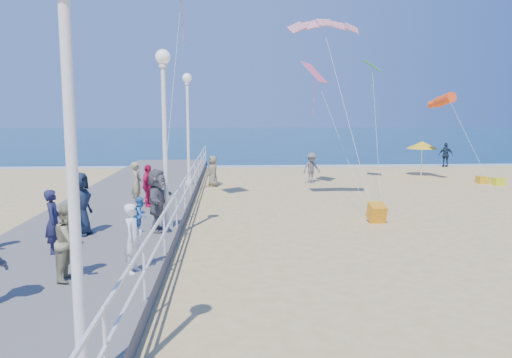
{
  "coord_description": "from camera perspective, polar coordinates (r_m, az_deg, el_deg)",
  "views": [
    {
      "loc": [
        -3.49,
        -15.06,
        3.89
      ],
      "look_at": [
        -2.5,
        2.0,
        1.6
      ],
      "focal_mm": 35.0,
      "sensor_mm": 36.0,
      "label": 1
    }
  ],
  "objects": [
    {
      "name": "spectator_6",
      "position": [
        19.28,
        -13.46,
        -0.52
      ],
      "size": [
        0.48,
        0.65,
        1.65
      ],
      "primitive_type": "imported",
      "rotation": [
        0.0,
        0.0,
        1.72
      ],
      "color": "#949266",
      "rests_on": "boardwalk"
    },
    {
      "name": "beach_walker_a",
      "position": [
        27.72,
        6.38,
        1.28
      ],
      "size": [
        1.25,
        1.02,
        1.68
      ],
      "primitive_type": "imported",
      "rotation": [
        0.0,
        0.0,
        0.43
      ],
      "color": "#5D5C62",
      "rests_on": "ground"
    },
    {
      "name": "kite_diamond_green",
      "position": [
        28.1,
        13.13,
        12.49
      ],
      "size": [
        1.21,
        1.32,
        0.63
      ],
      "primitive_type": "cube",
      "rotation": [
        0.59,
        0.0,
        1.27
      ],
      "color": "green"
    },
    {
      "name": "boardwalk",
      "position": [
        16.01,
        -17.83,
        -6.06
      ],
      "size": [
        5.0,
        44.0,
        0.4
      ],
      "primitive_type": "cube",
      "color": "slate",
      "rests_on": "ground"
    },
    {
      "name": "ocean",
      "position": [
        80.23,
        -0.83,
        4.88
      ],
      "size": [
        160.0,
        90.0,
        0.05
      ],
      "primitive_type": "cube",
      "color": "#0D344E",
      "rests_on": "ground"
    },
    {
      "name": "box_kite",
      "position": [
        18.24,
        13.62,
        -3.94
      ],
      "size": [
        0.59,
        0.74,
        0.74
      ],
      "primitive_type": "cube",
      "rotation": [
        0.31,
        0.0,
        0.06
      ],
      "color": "#DB550C",
      "rests_on": "ground"
    },
    {
      "name": "lamp_post_mid",
      "position": [
        15.17,
        -10.43,
        6.64
      ],
      "size": [
        0.44,
        0.44,
        5.32
      ],
      "color": "white",
      "rests_on": "boardwalk"
    },
    {
      "name": "beach_chair_left",
      "position": [
        29.75,
        25.96,
        -0.26
      ],
      "size": [
        0.55,
        0.55,
        0.4
      ],
      "primitive_type": "cube",
      "color": "#CFD716",
      "rests_on": "ground"
    },
    {
      "name": "beach_walker_c",
      "position": [
        26.34,
        -4.93,
        0.9
      ],
      "size": [
        0.73,
        0.91,
        1.62
      ],
      "primitive_type": "imported",
      "rotation": [
        0.0,
        0.0,
        -1.27
      ],
      "color": "#7C6F56",
      "rests_on": "ground"
    },
    {
      "name": "railing",
      "position": [
        15.37,
        -9.11,
        -2.36
      ],
      "size": [
        0.05,
        42.0,
        0.55
      ],
      "color": "white",
      "rests_on": "boardwalk"
    },
    {
      "name": "spectator_5",
      "position": [
        14.96,
        -11.2,
        -2.38
      ],
      "size": [
        0.71,
        1.76,
        1.85
      ],
      "primitive_type": "imported",
      "rotation": [
        0.0,
        0.0,
        1.48
      ],
      "color": "#5C5A60",
      "rests_on": "boardwalk"
    },
    {
      "name": "lamp_post_near",
      "position": [
        6.34,
        -20.46,
        5.06
      ],
      "size": [
        0.44,
        0.44,
        5.32
      ],
      "color": "white",
      "rests_on": "boardwalk"
    },
    {
      "name": "spectator_0",
      "position": [
        13.41,
        -22.17,
        -4.51
      ],
      "size": [
        0.49,
        0.65,
        1.6
      ],
      "primitive_type": "imported",
      "rotation": [
        0.0,
        0.0,
        1.77
      ],
      "color": "#1B1D3D",
      "rests_on": "boardwalk"
    },
    {
      "name": "beach_walker_b",
      "position": [
        38.07,
        20.87,
        2.58
      ],
      "size": [
        1.06,
        0.54,
        1.73
      ],
      "primitive_type": "imported",
      "rotation": [
        0.0,
        0.0,
        3.02
      ],
      "color": "#1C2A3E",
      "rests_on": "ground"
    },
    {
      "name": "spectator_3",
      "position": [
        18.9,
        -12.25,
        -0.76
      ],
      "size": [
        0.55,
        0.98,
        1.58
      ],
      "primitive_type": "imported",
      "rotation": [
        0.0,
        0.0,
        1.38
      ],
      "color": "#CB194D",
      "rests_on": "boardwalk"
    },
    {
      "name": "spectator_4",
      "position": [
        15.04,
        -19.44,
        -2.7
      ],
      "size": [
        0.74,
        0.98,
        1.81
      ],
      "primitive_type": "imported",
      "rotation": [
        0.0,
        0.0,
        1.38
      ],
      "color": "#182335",
      "rests_on": "boardwalk"
    },
    {
      "name": "lamp_post_far",
      "position": [
        24.13,
        -7.8,
        7.02
      ],
      "size": [
        0.44,
        0.44,
        5.32
      ],
      "color": "white",
      "rests_on": "boardwalk"
    },
    {
      "name": "ground",
      "position": [
        15.94,
        9.49,
        -6.6
      ],
      "size": [
        160.0,
        160.0,
        0.0
      ],
      "primitive_type": "plane",
      "color": "#DDBC74",
      "rests_on": "ground"
    },
    {
      "name": "woman_holding_toddler",
      "position": [
        11.26,
        -13.84,
        -6.6
      ],
      "size": [
        0.49,
        0.63,
        1.53
      ],
      "primitive_type": "imported",
      "rotation": [
        0.0,
        0.0,
        1.32
      ],
      "color": "white",
      "rests_on": "boardwalk"
    },
    {
      "name": "beach_umbrella",
      "position": [
        32.09,
        18.47,
        3.71
      ],
      "size": [
        1.9,
        1.9,
        2.14
      ],
      "color": "white",
      "rests_on": "ground"
    },
    {
      "name": "beach_chair_right",
      "position": [
        30.14,
        24.45,
        -0.08
      ],
      "size": [
        0.55,
        0.55,
        0.4
      ],
      "primitive_type": "cube",
      "color": "gold",
      "rests_on": "ground"
    },
    {
      "name": "surf_line",
      "position": [
        35.94,
        2.27,
        1.47
      ],
      "size": [
        160.0,
        1.2,
        0.04
      ],
      "primitive_type": "cube",
      "color": "white",
      "rests_on": "ground"
    },
    {
      "name": "spectator_1",
      "position": [
        11.19,
        -20.55,
        -6.75
      ],
      "size": [
        0.66,
        0.82,
        1.61
      ],
      "primitive_type": "imported",
      "rotation": [
        0.0,
        0.0,
        1.51
      ],
      "color": "gray",
      "rests_on": "boardwalk"
    },
    {
      "name": "kite_diamond_pink",
      "position": [
        25.61,
        6.71,
        11.99
      ],
      "size": [
        1.55,
        1.72,
        1.03
      ],
      "primitive_type": "cube",
      "rotation": [
        0.8,
        0.0,
        1.08
      ],
      "color": "#FF5D7E"
    },
    {
      "name": "toddler_held",
      "position": [
        11.27,
        -13.03,
        -4.04
      ],
      "size": [
        0.39,
        0.45,
        0.8
      ],
      "primitive_type": "imported",
      "rotation": [
        0.0,
        0.0,
        1.32
      ],
      "color": "#3477C5",
      "rests_on": "boardwalk"
    },
    {
      "name": "kite_parafoil",
      "position": [
        20.76,
        7.81,
        17.29
      ],
      "size": [
        2.85,
        0.94,
        0.65
      ],
      "primitive_type": null,
      "rotation": [
        0.44,
        0.0,
        0.0
      ],
      "color": "red"
    },
    {
      "name": "kite_windsock",
      "position": [
        29.34,
        20.73,
        8.46
      ],
      "size": [
        0.96,
        2.4,
        1.02
      ],
      "primitive_type": "cylinder",
      "rotation": [
        1.36,
        0.0,
        0.17
      ],
      "color": "#FF4815"
    }
  ]
}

